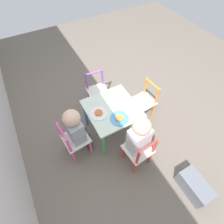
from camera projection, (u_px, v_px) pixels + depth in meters
ground_plane at (112, 130)px, 2.24m from camera, size 6.00×6.00×0.00m
kids_table at (112, 112)px, 1.94m from camera, size 0.54×0.54×0.46m
chair_red at (139, 151)px, 1.80m from camera, size 0.29×0.29×0.52m
chair_pink at (74, 140)px, 1.87m from camera, size 0.28×0.28×0.52m
chair_orange at (144, 101)px, 2.21m from camera, size 0.28×0.28×0.52m
chair_purple at (97, 91)px, 2.32m from camera, size 0.28×0.28×0.52m
child_left at (138, 137)px, 1.66m from camera, size 0.23×0.21×0.76m
child_back at (77, 129)px, 1.75m from camera, size 0.21×0.22×0.71m
plate_left at (119, 118)px, 1.79m from camera, size 0.19×0.19×0.03m
plate_back at (99, 113)px, 1.83m from camera, size 0.18×0.18×0.03m
storage_bin at (194, 186)px, 1.74m from camera, size 0.34×0.18×0.20m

